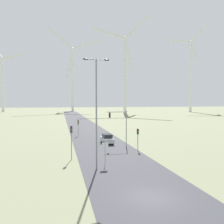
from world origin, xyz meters
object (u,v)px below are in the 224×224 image
traffic_light_mast_overhead (120,121)px  wind_turbine_far_right (191,70)px  traffic_light_post_near_left (71,135)px  wind_turbine_right (125,67)px  stop_sign_near (105,150)px  car_approaching (107,139)px  wind_turbine_left (2,79)px  streetlamp (96,103)px  traffic_light_post_mid_left (78,124)px  wind_turbine_center (72,73)px  traffic_light_post_near_right (138,135)px

traffic_light_mast_overhead → wind_turbine_far_right: size_ratio=0.09×
traffic_light_post_near_left → wind_turbine_right: (43.07, 118.39, 29.22)m
stop_sign_near → traffic_light_mast_overhead: bearing=65.8°
car_approaching → wind_turbine_right: size_ratio=0.06×
traffic_light_post_near_left → car_approaching: (7.09, 10.04, -2.43)m
wind_turbine_left → wind_turbine_right: size_ratio=0.81×
streetlamp → car_approaching: size_ratio=3.08×
traffic_light_mast_overhead → car_approaching: (-1.63, 3.18, -3.52)m
streetlamp → stop_sign_near: size_ratio=4.40×
traffic_light_post_mid_left → wind_turbine_left: bearing=109.5°
traffic_light_post_near_left → wind_turbine_far_right: size_ratio=0.07×
stop_sign_near → traffic_light_post_near_left: traffic_light_post_near_left is taller
traffic_light_post_near_left → streetlamp: bearing=-62.4°
wind_turbine_left → wind_turbine_center: (53.89, -0.02, 6.56)m
wind_turbine_left → wind_turbine_far_right: bearing=-13.5°
traffic_light_post_near_right → wind_turbine_center: 155.58m
traffic_light_mast_overhead → car_approaching: 5.01m
wind_turbine_far_right → wind_turbine_left: bearing=166.5°
traffic_light_post_near_right → car_approaching: bearing=119.1°
streetlamp → stop_sign_near: 5.93m
stop_sign_near → car_approaching: bearing=77.0°
traffic_light_post_mid_left → wind_turbine_right: size_ratio=0.05×
traffic_light_post_near_left → wind_turbine_right: size_ratio=0.07×
car_approaching → streetlamp: bearing=-106.5°
traffic_light_mast_overhead → wind_turbine_far_right: 147.92m
streetlamp → traffic_light_post_mid_left: streetlamp is taller
traffic_light_post_near_left → wind_turbine_left: size_ratio=0.08×
streetlamp → traffic_light_mast_overhead: bearing=62.9°
traffic_light_post_near_right → wind_turbine_left: bearing=110.2°
traffic_light_post_near_left → traffic_light_post_mid_left: 21.00m
wind_turbine_left → wind_turbine_far_right: 146.87m
traffic_light_mast_overhead → wind_turbine_center: bearing=90.0°
car_approaching → wind_turbine_left: 157.14m
traffic_light_post_near_left → wind_turbine_left: bearing=106.2°
traffic_light_post_near_left → wind_turbine_center: size_ratio=0.07×
stop_sign_near → wind_turbine_center: bearing=88.3°
traffic_light_mast_overhead → wind_turbine_right: bearing=72.9°
streetlamp → wind_turbine_center: (6.01, 161.11, 24.56)m
traffic_light_post_mid_left → wind_turbine_center: (6.09, 135.27, 29.64)m
traffic_light_post_near_left → wind_turbine_right: 129.32m
wind_turbine_far_right → traffic_light_post_mid_left: bearing=-133.2°
streetlamp → traffic_light_post_near_right: bearing=45.9°
wind_turbine_center → wind_turbine_far_right: size_ratio=1.00×
stop_sign_near → wind_turbine_far_right: size_ratio=0.04×
traffic_light_post_near_right → wind_turbine_center: bearing=90.8°
wind_turbine_left → wind_turbine_right: 96.29m
traffic_light_post_mid_left → wind_turbine_center: size_ratio=0.05×
traffic_light_post_near_left → car_approaching: size_ratio=1.10×
traffic_light_post_near_left → traffic_light_post_near_right: (10.79, 3.40, -0.77)m
wind_turbine_center → car_approaching: bearing=-90.6°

